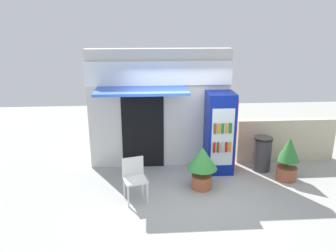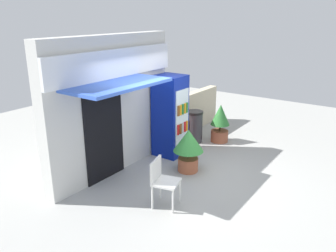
{
  "view_description": "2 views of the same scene",
  "coord_description": "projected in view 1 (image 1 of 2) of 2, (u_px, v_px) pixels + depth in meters",
  "views": [
    {
      "loc": [
        -0.83,
        -6.27,
        3.52
      ],
      "look_at": [
        -0.35,
        0.5,
        1.37
      ],
      "focal_mm": 35.23,
      "sensor_mm": 36.0,
      "label": 1
    },
    {
      "loc": [
        -5.45,
        -3.37,
        3.32
      ],
      "look_at": [
        -0.21,
        0.35,
        1.18
      ],
      "focal_mm": 36.21,
      "sensor_mm": 36.0,
      "label": 2
    }
  ],
  "objects": [
    {
      "name": "ground",
      "position": [
        186.0,
        193.0,
        7.08
      ],
      "size": [
        16.0,
        16.0,
        0.0
      ],
      "primitive_type": "plane",
      "color": "#A3A39E"
    },
    {
      "name": "storefront_building",
      "position": [
        158.0,
        107.0,
        8.1
      ],
      "size": [
        3.46,
        1.29,
        2.93
      ],
      "color": "silver",
      "rests_on": "ground"
    },
    {
      "name": "drink_cooler",
      "position": [
        220.0,
        133.0,
        7.88
      ],
      "size": [
        0.66,
        0.73,
        1.97
      ],
      "color": "navy",
      "rests_on": "ground"
    },
    {
      "name": "plastic_chair",
      "position": [
        134.0,
        176.0,
        6.72
      ],
      "size": [
        0.55,
        0.54,
        0.88
      ],
      "color": "silver",
      "rests_on": "ground"
    },
    {
      "name": "potted_plant_near_shop",
      "position": [
        202.0,
        163.0,
        7.14
      ],
      "size": [
        0.66,
        0.66,
        0.96
      ],
      "color": "#AD5B3D",
      "rests_on": "ground"
    },
    {
      "name": "potted_plant_curbside",
      "position": [
        288.0,
        157.0,
        7.55
      ],
      "size": [
        0.51,
        0.51,
        1.03
      ],
      "color": "#995138",
      "rests_on": "ground"
    },
    {
      "name": "trash_bin",
      "position": [
        262.0,
        154.0,
        8.09
      ],
      "size": [
        0.45,
        0.45,
        0.86
      ],
      "color": "#38383D",
      "rests_on": "ground"
    },
    {
      "name": "stone_boundary_wall",
      "position": [
        285.0,
        140.0,
        8.65
      ],
      "size": [
        2.58,
        0.23,
        1.13
      ],
      "primitive_type": "cube",
      "color": "beige",
      "rests_on": "ground"
    }
  ]
}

